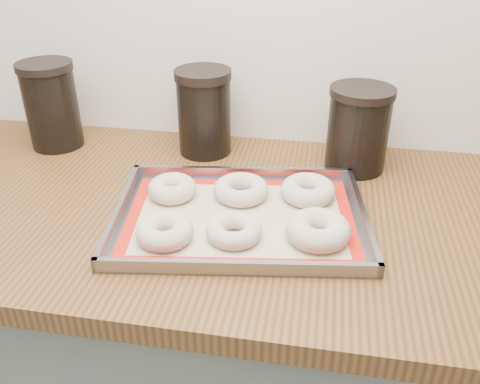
% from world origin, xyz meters
% --- Properties ---
extents(cabinet, '(3.00, 0.65, 0.86)m').
position_xyz_m(cabinet, '(0.00, 1.68, 0.43)').
color(cabinet, slate).
rests_on(cabinet, floor).
extents(countertop, '(3.06, 0.68, 0.04)m').
position_xyz_m(countertop, '(0.00, 1.68, 0.88)').
color(countertop, brown).
rests_on(countertop, cabinet).
extents(baking_tray, '(0.50, 0.39, 0.03)m').
position_xyz_m(baking_tray, '(0.10, 1.62, 0.91)').
color(baking_tray, gray).
rests_on(baking_tray, countertop).
extents(baking_mat, '(0.46, 0.35, 0.00)m').
position_xyz_m(baking_mat, '(0.10, 1.62, 0.90)').
color(baking_mat, '#C6B793').
rests_on(baking_mat, baking_tray).
extents(bagel_front_left, '(0.11, 0.11, 0.04)m').
position_xyz_m(bagel_front_left, '(-0.01, 1.53, 0.92)').
color(bagel_front_left, beige).
rests_on(bagel_front_left, baking_mat).
extents(bagel_front_mid, '(0.12, 0.12, 0.03)m').
position_xyz_m(bagel_front_mid, '(0.10, 1.56, 0.92)').
color(bagel_front_mid, beige).
rests_on(bagel_front_mid, baking_mat).
extents(bagel_front_right, '(0.11, 0.11, 0.04)m').
position_xyz_m(bagel_front_right, '(0.25, 1.58, 0.93)').
color(bagel_front_right, beige).
rests_on(bagel_front_right, baking_mat).
extents(bagel_back_left, '(0.13, 0.13, 0.04)m').
position_xyz_m(bagel_back_left, '(-0.04, 1.68, 0.92)').
color(bagel_back_left, beige).
rests_on(bagel_back_left, baking_mat).
extents(bagel_back_mid, '(0.12, 0.12, 0.03)m').
position_xyz_m(bagel_back_mid, '(0.09, 1.70, 0.92)').
color(bagel_back_mid, beige).
rests_on(bagel_back_mid, baking_mat).
extents(bagel_back_right, '(0.13, 0.13, 0.04)m').
position_xyz_m(bagel_back_right, '(0.22, 1.72, 0.92)').
color(bagel_back_right, beige).
rests_on(bagel_back_right, baking_mat).
extents(canister_left, '(0.13, 0.13, 0.20)m').
position_xyz_m(canister_left, '(-0.39, 1.88, 1.00)').
color(canister_left, black).
rests_on(canister_left, countertop).
extents(canister_mid, '(0.13, 0.13, 0.20)m').
position_xyz_m(canister_mid, '(-0.03, 1.90, 1.00)').
color(canister_mid, black).
rests_on(canister_mid, countertop).
extents(canister_right, '(0.14, 0.14, 0.18)m').
position_xyz_m(canister_right, '(0.31, 1.88, 0.99)').
color(canister_right, black).
rests_on(canister_right, countertop).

